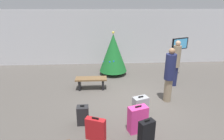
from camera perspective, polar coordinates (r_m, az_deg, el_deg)
ground_plane at (r=6.74m, az=6.79°, el=-9.51°), size 16.00×16.00×0.00m
back_wall at (r=10.70m, az=2.70°, el=9.99°), size 16.00×0.20×3.03m
holiday_tree at (r=8.93m, az=0.37°, el=5.30°), size 1.33×1.33×2.10m
flight_info_kiosk at (r=8.99m, az=19.91°, el=5.72°), size 0.85×0.45×1.85m
waiting_bench at (r=7.52m, az=-6.39°, el=-3.37°), size 1.24×0.44×0.48m
traveller_0 at (r=8.04m, az=19.00°, el=2.27°), size 0.35×0.35×1.91m
traveller_1 at (r=6.61m, az=17.21°, el=-1.18°), size 0.45×0.45×1.92m
suitcase_0 at (r=4.60m, az=10.42°, el=-19.18°), size 0.40×0.32×0.82m
suitcase_1 at (r=5.48m, az=-8.93°, el=-13.52°), size 0.33×0.26×0.60m
suitcase_2 at (r=5.88m, az=8.66°, el=-10.86°), size 0.52×0.40×0.63m
suitcase_3 at (r=4.89m, az=-5.03°, el=-17.61°), size 0.53×0.34×0.64m
suitcase_4 at (r=5.15m, az=7.86°, el=-14.70°), size 0.56×0.40×0.77m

